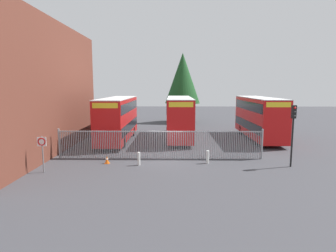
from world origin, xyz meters
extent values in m
plane|color=#3D3D42|center=(0.00, 8.00, 0.00)|extent=(100.00, 100.00, 0.00)
cube|color=brown|center=(-12.43, 2.02, 5.43)|extent=(6.96, 20.21, 10.87)
cylinder|color=gray|center=(-8.40, 0.00, 1.10)|extent=(0.06, 0.06, 2.20)
cylinder|color=gray|center=(-8.26, 0.00, 1.10)|extent=(0.06, 0.06, 2.20)
cylinder|color=gray|center=(-8.12, 0.00, 1.10)|extent=(0.06, 0.06, 2.20)
cylinder|color=gray|center=(-7.98, 0.00, 1.10)|extent=(0.06, 0.06, 2.20)
cylinder|color=gray|center=(-7.84, 0.00, 1.10)|extent=(0.06, 0.06, 2.20)
cylinder|color=gray|center=(-7.70, 0.00, 1.10)|extent=(0.06, 0.06, 2.20)
cylinder|color=gray|center=(-7.56, 0.00, 1.10)|extent=(0.06, 0.06, 2.20)
cylinder|color=gray|center=(-7.42, 0.00, 1.10)|extent=(0.06, 0.06, 2.20)
cylinder|color=gray|center=(-7.28, 0.00, 1.10)|extent=(0.06, 0.06, 2.20)
cylinder|color=gray|center=(-7.14, 0.00, 1.10)|extent=(0.06, 0.06, 2.20)
cylinder|color=gray|center=(-7.00, 0.00, 1.10)|extent=(0.06, 0.06, 2.20)
cylinder|color=gray|center=(-6.86, 0.00, 1.10)|extent=(0.06, 0.06, 2.20)
cylinder|color=gray|center=(-6.72, 0.00, 1.10)|extent=(0.06, 0.06, 2.20)
cylinder|color=gray|center=(-6.58, 0.00, 1.10)|extent=(0.06, 0.06, 2.20)
cylinder|color=gray|center=(-6.44, 0.00, 1.10)|extent=(0.06, 0.06, 2.20)
cylinder|color=gray|center=(-6.30, 0.00, 1.10)|extent=(0.06, 0.06, 2.20)
cylinder|color=gray|center=(-6.16, 0.00, 1.10)|extent=(0.06, 0.06, 2.20)
cylinder|color=gray|center=(-6.02, 0.00, 1.10)|extent=(0.06, 0.06, 2.20)
cylinder|color=gray|center=(-5.88, 0.00, 1.10)|extent=(0.06, 0.06, 2.20)
cylinder|color=gray|center=(-5.74, 0.00, 1.10)|extent=(0.06, 0.06, 2.20)
cylinder|color=gray|center=(-5.60, 0.00, 1.10)|extent=(0.06, 0.06, 2.20)
cylinder|color=gray|center=(-5.46, 0.00, 1.10)|extent=(0.06, 0.06, 2.20)
cylinder|color=gray|center=(-5.32, 0.00, 1.10)|extent=(0.06, 0.06, 2.20)
cylinder|color=gray|center=(-5.18, 0.00, 1.10)|extent=(0.06, 0.06, 2.20)
cylinder|color=gray|center=(-5.04, 0.00, 1.10)|extent=(0.06, 0.06, 2.20)
cylinder|color=gray|center=(-4.90, 0.00, 1.10)|extent=(0.06, 0.06, 2.20)
cylinder|color=gray|center=(-4.76, 0.00, 1.10)|extent=(0.06, 0.06, 2.20)
cylinder|color=gray|center=(-4.62, 0.00, 1.10)|extent=(0.06, 0.06, 2.20)
cylinder|color=gray|center=(-4.48, 0.00, 1.10)|extent=(0.06, 0.06, 2.20)
cylinder|color=gray|center=(-4.34, 0.00, 1.10)|extent=(0.06, 0.06, 2.20)
cylinder|color=gray|center=(-4.20, 0.00, 1.10)|extent=(0.06, 0.06, 2.20)
cylinder|color=gray|center=(-4.06, 0.00, 1.10)|extent=(0.06, 0.06, 2.20)
cylinder|color=gray|center=(-3.92, 0.00, 1.10)|extent=(0.06, 0.06, 2.20)
cylinder|color=gray|center=(-3.78, 0.00, 1.10)|extent=(0.06, 0.06, 2.20)
cylinder|color=gray|center=(-3.64, 0.00, 1.10)|extent=(0.06, 0.06, 2.20)
cylinder|color=gray|center=(-3.50, 0.00, 1.10)|extent=(0.06, 0.06, 2.20)
cylinder|color=gray|center=(-3.36, 0.00, 1.10)|extent=(0.06, 0.06, 2.20)
cylinder|color=gray|center=(-3.22, 0.00, 1.10)|extent=(0.06, 0.06, 2.20)
cylinder|color=gray|center=(-3.08, 0.00, 1.10)|extent=(0.06, 0.06, 2.20)
cylinder|color=gray|center=(-2.94, 0.00, 1.10)|extent=(0.06, 0.06, 2.20)
cylinder|color=gray|center=(-2.80, 0.00, 1.10)|extent=(0.06, 0.06, 2.20)
cylinder|color=gray|center=(-2.66, 0.00, 1.10)|extent=(0.06, 0.06, 2.20)
cylinder|color=gray|center=(-2.52, 0.00, 1.10)|extent=(0.06, 0.06, 2.20)
cylinder|color=gray|center=(-2.38, 0.00, 1.10)|extent=(0.06, 0.06, 2.20)
cylinder|color=gray|center=(-2.24, 0.00, 1.10)|extent=(0.06, 0.06, 2.20)
cylinder|color=gray|center=(-2.10, 0.00, 1.10)|extent=(0.06, 0.06, 2.20)
cylinder|color=gray|center=(-1.96, 0.00, 1.10)|extent=(0.06, 0.06, 2.20)
cylinder|color=gray|center=(-1.82, 0.00, 1.10)|extent=(0.06, 0.06, 2.20)
cylinder|color=gray|center=(-1.68, 0.00, 1.10)|extent=(0.06, 0.06, 2.20)
cylinder|color=gray|center=(-1.54, 0.00, 1.10)|extent=(0.06, 0.06, 2.20)
cylinder|color=gray|center=(-1.40, 0.00, 1.10)|extent=(0.06, 0.06, 2.20)
cylinder|color=gray|center=(-1.26, 0.00, 1.10)|extent=(0.06, 0.06, 2.20)
cylinder|color=gray|center=(-1.12, 0.00, 1.10)|extent=(0.06, 0.06, 2.20)
cylinder|color=gray|center=(-0.98, 0.00, 1.10)|extent=(0.06, 0.06, 2.20)
cylinder|color=gray|center=(-0.84, 0.00, 1.10)|extent=(0.06, 0.06, 2.20)
cylinder|color=gray|center=(-0.70, 0.00, 1.10)|extent=(0.06, 0.06, 2.20)
cylinder|color=gray|center=(-0.56, 0.00, 1.10)|extent=(0.06, 0.06, 2.20)
cylinder|color=gray|center=(-0.42, 0.00, 1.10)|extent=(0.06, 0.06, 2.20)
cylinder|color=gray|center=(-0.28, 0.00, 1.10)|extent=(0.06, 0.06, 2.20)
cylinder|color=gray|center=(-0.14, 0.00, 1.10)|extent=(0.06, 0.06, 2.20)
cylinder|color=gray|center=(0.00, 0.00, 1.10)|extent=(0.06, 0.06, 2.20)
cylinder|color=gray|center=(0.14, 0.00, 1.10)|extent=(0.06, 0.06, 2.20)
cylinder|color=gray|center=(0.28, 0.00, 1.10)|extent=(0.06, 0.06, 2.20)
cylinder|color=gray|center=(0.42, 0.00, 1.10)|extent=(0.06, 0.06, 2.20)
cylinder|color=gray|center=(0.56, 0.00, 1.10)|extent=(0.06, 0.06, 2.20)
cylinder|color=gray|center=(0.70, 0.00, 1.10)|extent=(0.06, 0.06, 2.20)
cylinder|color=gray|center=(0.84, 0.00, 1.10)|extent=(0.06, 0.06, 2.20)
cylinder|color=gray|center=(0.98, 0.00, 1.10)|extent=(0.06, 0.06, 2.20)
cylinder|color=gray|center=(1.12, 0.00, 1.10)|extent=(0.06, 0.06, 2.20)
cylinder|color=gray|center=(1.26, 0.00, 1.10)|extent=(0.06, 0.06, 2.20)
cylinder|color=gray|center=(1.40, 0.00, 1.10)|extent=(0.06, 0.06, 2.20)
cylinder|color=gray|center=(1.54, 0.00, 1.10)|extent=(0.06, 0.06, 2.20)
cylinder|color=gray|center=(1.68, 0.00, 1.10)|extent=(0.06, 0.06, 2.20)
cylinder|color=gray|center=(1.82, 0.00, 1.10)|extent=(0.06, 0.06, 2.20)
cylinder|color=gray|center=(1.96, 0.00, 1.10)|extent=(0.06, 0.06, 2.20)
cylinder|color=gray|center=(2.10, 0.00, 1.10)|extent=(0.06, 0.06, 2.20)
cylinder|color=gray|center=(2.24, 0.00, 1.10)|extent=(0.06, 0.06, 2.20)
cylinder|color=gray|center=(2.38, 0.00, 1.10)|extent=(0.06, 0.06, 2.20)
cylinder|color=gray|center=(2.52, 0.00, 1.10)|extent=(0.06, 0.06, 2.20)
cylinder|color=gray|center=(2.66, 0.00, 1.10)|extent=(0.06, 0.06, 2.20)
cylinder|color=gray|center=(2.80, 0.00, 1.10)|extent=(0.06, 0.06, 2.20)
cylinder|color=gray|center=(2.94, 0.00, 1.10)|extent=(0.06, 0.06, 2.20)
cylinder|color=gray|center=(3.08, 0.00, 1.10)|extent=(0.06, 0.06, 2.20)
cylinder|color=gray|center=(3.22, 0.00, 1.10)|extent=(0.06, 0.06, 2.20)
cylinder|color=gray|center=(3.36, 0.00, 1.10)|extent=(0.06, 0.06, 2.20)
cylinder|color=gray|center=(3.50, 0.00, 1.10)|extent=(0.06, 0.06, 2.20)
cylinder|color=gray|center=(3.64, 0.00, 1.10)|extent=(0.06, 0.06, 2.20)
cylinder|color=gray|center=(3.78, 0.00, 1.10)|extent=(0.06, 0.06, 2.20)
cylinder|color=gray|center=(3.92, 0.00, 1.10)|extent=(0.06, 0.06, 2.20)
cylinder|color=gray|center=(4.06, 0.00, 1.10)|extent=(0.06, 0.06, 2.20)
cylinder|color=gray|center=(4.20, 0.00, 1.10)|extent=(0.06, 0.06, 2.20)
cylinder|color=gray|center=(4.34, 0.00, 1.10)|extent=(0.06, 0.06, 2.20)
cylinder|color=gray|center=(4.48, 0.00, 1.10)|extent=(0.06, 0.06, 2.20)
cylinder|color=gray|center=(4.62, 0.00, 1.10)|extent=(0.06, 0.06, 2.20)
cylinder|color=gray|center=(4.76, 0.00, 1.10)|extent=(0.06, 0.06, 2.20)
cylinder|color=gray|center=(4.90, 0.00, 1.10)|extent=(0.06, 0.06, 2.20)
cylinder|color=gray|center=(5.04, 0.00, 1.10)|extent=(0.06, 0.06, 2.20)
cylinder|color=gray|center=(5.18, 0.00, 1.10)|extent=(0.06, 0.06, 2.20)
cylinder|color=gray|center=(5.32, 0.00, 1.10)|extent=(0.06, 0.06, 2.20)
cylinder|color=gray|center=(5.46, 0.00, 1.10)|extent=(0.06, 0.06, 2.20)
cylinder|color=gray|center=(5.60, 0.00, 1.10)|extent=(0.06, 0.06, 2.20)
cylinder|color=gray|center=(5.74, 0.00, 1.10)|extent=(0.06, 0.06, 2.20)
cylinder|color=gray|center=(5.88, 0.00, 1.10)|extent=(0.06, 0.06, 2.20)
cylinder|color=gray|center=(6.02, 0.00, 1.10)|extent=(0.06, 0.06, 2.20)
cylinder|color=gray|center=(6.16, 0.00, 1.10)|extent=(0.06, 0.06, 2.20)
cylinder|color=gray|center=(6.30, 0.00, 1.10)|extent=(0.06, 0.06, 2.20)
cylinder|color=gray|center=(6.44, 0.00, 1.10)|extent=(0.06, 0.06, 2.20)
cylinder|color=gray|center=(6.58, 0.00, 1.10)|extent=(0.06, 0.06, 2.20)
cylinder|color=gray|center=(6.72, 0.00, 1.10)|extent=(0.06, 0.06, 2.20)
cylinder|color=gray|center=(6.86, 0.00, 1.10)|extent=(0.06, 0.06, 2.20)
cylinder|color=gray|center=(7.00, 0.00, 1.10)|extent=(0.06, 0.06, 2.20)
cylinder|color=gray|center=(7.14, 0.00, 1.10)|extent=(0.06, 0.06, 2.20)
cylinder|color=gray|center=(7.28, 0.00, 1.10)|extent=(0.06, 0.06, 2.20)
cylinder|color=gray|center=(-0.56, 0.00, 2.12)|extent=(15.68, 0.07, 0.07)
cylinder|color=gray|center=(-8.40, 0.00, 1.18)|extent=(0.14, 0.14, 2.35)
cylinder|color=gray|center=(7.28, 0.00, 1.18)|extent=(0.14, 0.14, 2.35)
cube|color=red|center=(1.14, 8.53, 2.35)|extent=(2.50, 10.80, 4.00)
cube|color=black|center=(1.14, 8.53, 1.55)|extent=(2.54, 10.37, 0.90)
cube|color=black|center=(1.14, 8.53, 3.55)|extent=(2.54, 10.37, 0.90)
cube|color=yellow|center=(1.14, 3.18, 4.00)|extent=(2.12, 0.12, 0.44)
cube|color=silver|center=(1.14, 8.53, 4.38)|extent=(2.50, 10.80, 0.08)
cylinder|color=black|center=(0.04, 5.18, 0.52)|extent=(0.30, 1.04, 1.04)
cylinder|color=black|center=(2.24, 5.18, 0.52)|extent=(0.30, 1.04, 1.04)
cylinder|color=black|center=(0.04, 11.50, 0.52)|extent=(0.30, 1.04, 1.04)
cylinder|color=black|center=(2.24, 11.50, 0.52)|extent=(0.30, 1.04, 1.04)
cube|color=red|center=(-5.16, 7.19, 2.35)|extent=(2.50, 10.80, 4.00)
cube|color=black|center=(-5.16, 7.19, 1.55)|extent=(2.54, 10.37, 0.90)
cube|color=black|center=(-5.16, 7.19, 3.55)|extent=(2.54, 10.37, 0.90)
cube|color=yellow|center=(-5.16, 1.84, 4.00)|extent=(2.12, 0.12, 0.44)
cube|color=silver|center=(-5.16, 7.19, 4.38)|extent=(2.50, 10.80, 0.08)
cylinder|color=black|center=(-6.26, 3.84, 0.52)|extent=(0.30, 1.04, 1.04)
cylinder|color=black|center=(-4.06, 3.84, 0.52)|extent=(0.30, 1.04, 1.04)
cylinder|color=black|center=(-6.26, 10.16, 0.52)|extent=(0.30, 1.04, 1.04)
cylinder|color=black|center=(-4.06, 10.16, 0.52)|extent=(0.30, 1.04, 1.04)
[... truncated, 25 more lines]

